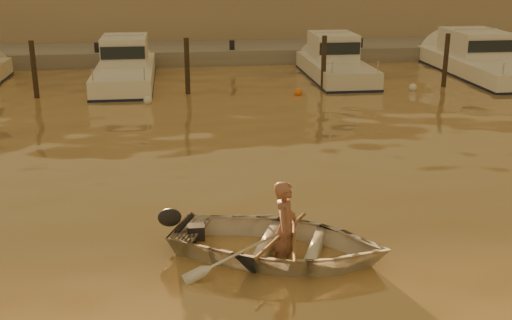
{
  "coord_description": "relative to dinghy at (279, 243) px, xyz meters",
  "views": [
    {
      "loc": [
        -0.72,
        -9.16,
        4.91
      ],
      "look_at": [
        0.94,
        3.49,
        0.75
      ],
      "focal_mm": 45.0,
      "sensor_mm": 36.0,
      "label": 1
    }
  ],
  "objects": [
    {
      "name": "moored_boat_2",
      "position": [
        -3.49,
        15.51,
        0.36
      ],
      "size": [
        2.16,
        7.27,
        1.75
      ],
      "primitive_type": null,
      "color": "white",
      "rests_on": "ground_plane"
    },
    {
      "name": "dinghy",
      "position": [
        0.0,
        0.0,
        0.0
      ],
      "size": [
        4.4,
        3.82,
        0.76
      ],
      "primitive_type": "imported",
      "rotation": [
        0.0,
        0.0,
        1.18
      ],
      "color": "silver",
      "rests_on": "ground_plane"
    },
    {
      "name": "oar_port",
      "position": [
        0.23,
        -0.09,
        0.16
      ],
      "size": [
        0.43,
        2.08,
        0.13
      ],
      "primitive_type": "cylinder",
      "rotation": [
        1.54,
        0.0,
        -0.18
      ],
      "color": "brown",
      "rests_on": "dinghy"
    },
    {
      "name": "fender_d",
      "position": [
        2.78,
        12.55,
        -0.16
      ],
      "size": [
        0.3,
        0.3,
        0.3
      ],
      "primitive_type": "sphere",
      "color": "orange",
      "rests_on": "ground_plane"
    },
    {
      "name": "fender_c",
      "position": [
        -2.53,
        11.9,
        -0.16
      ],
      "size": [
        0.3,
        0.3,
        0.3
      ],
      "primitive_type": "sphere",
      "color": "silver",
      "rests_on": "ground_plane"
    },
    {
      "name": "piling_1",
      "position": [
        -6.44,
        13.31,
        0.64
      ],
      "size": [
        0.18,
        0.18,
        2.2
      ],
      "primitive_type": "cylinder",
      "color": "#2D2319",
      "rests_on": "ground_plane"
    },
    {
      "name": "piling_4",
      "position": [
        8.56,
        13.31,
        0.64
      ],
      "size": [
        0.18,
        0.18,
        2.2
      ],
      "primitive_type": "cylinder",
      "color": "#2D2319",
      "rests_on": "ground_plane"
    },
    {
      "name": "fender_e",
      "position": [
        7.15,
        12.81,
        -0.16
      ],
      "size": [
        0.3,
        0.3,
        0.3
      ],
      "primitive_type": "sphere",
      "color": "silver",
      "rests_on": "ground_plane"
    },
    {
      "name": "waterfront_building",
      "position": [
        -0.94,
        26.51,
        2.14
      ],
      "size": [
        46.0,
        7.0,
        4.8
      ],
      "primitive_type": "cube",
      "color": "#9E8466",
      "rests_on": "quay"
    },
    {
      "name": "ground_plane",
      "position": [
        -0.94,
        -0.49,
        -0.26
      ],
      "size": [
        160.0,
        160.0,
        0.0
      ],
      "primitive_type": "plane",
      "color": "olive",
      "rests_on": "ground"
    },
    {
      "name": "outboard_motor",
      "position": [
        -1.39,
        0.57,
        0.02
      ],
      "size": [
        0.98,
        0.71,
        0.7
      ],
      "primitive_type": null,
      "rotation": [
        0.0,
        0.0,
        -0.39
      ],
      "color": "black",
      "rests_on": "dinghy"
    },
    {
      "name": "person",
      "position": [
        0.09,
        -0.04,
        0.27
      ],
      "size": [
        0.59,
        0.71,
        1.65
      ],
      "primitive_type": "imported",
      "rotation": [
        0.0,
        0.0,
        1.18
      ],
      "color": "#915D48",
      "rests_on": "dinghy"
    },
    {
      "name": "quay",
      "position": [
        -0.94,
        21.01,
        -0.11
      ],
      "size": [
        52.0,
        4.0,
        1.0
      ],
      "primitive_type": "cube",
      "color": "gray",
      "rests_on": "ground_plane"
    },
    {
      "name": "piling_2",
      "position": [
        -1.14,
        13.31,
        0.64
      ],
      "size": [
        0.18,
        0.18,
        2.2
      ],
      "primitive_type": "cylinder",
      "color": "#2D2319",
      "rests_on": "ground_plane"
    },
    {
      "name": "moored_boat_4",
      "position": [
        4.89,
        15.51,
        0.36
      ],
      "size": [
        2.12,
        6.59,
        1.75
      ],
      "primitive_type": null,
      "color": "silver",
      "rests_on": "ground_plane"
    },
    {
      "name": "oar_starboard",
      "position": [
        0.05,
        -0.02,
        0.16
      ],
      "size": [
        1.17,
        1.81,
        0.13
      ],
      "primitive_type": "cylinder",
      "rotation": [
        1.54,
        0.0,
        -0.56
      ],
      "color": "brown",
      "rests_on": "dinghy"
    },
    {
      "name": "moored_boat_5",
      "position": [
        11.11,
        15.51,
        0.36
      ],
      "size": [
        2.61,
        8.62,
        1.75
      ],
      "primitive_type": null,
      "color": "white",
      "rests_on": "ground_plane"
    },
    {
      "name": "piling_3",
      "position": [
        3.86,
        13.31,
        0.64
      ],
      "size": [
        0.18,
        0.18,
        2.2
      ],
      "primitive_type": "cylinder",
      "color": "#2D2319",
      "rests_on": "ground_plane"
    }
  ]
}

